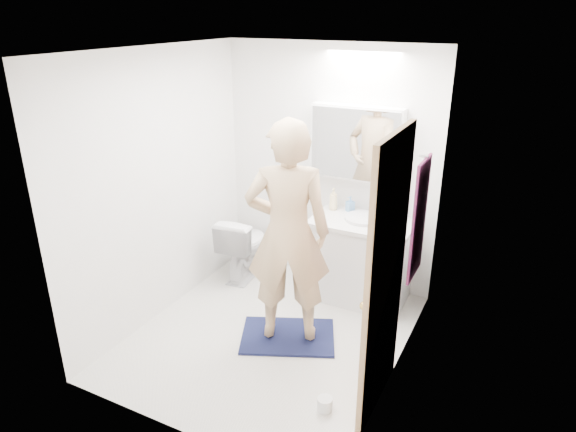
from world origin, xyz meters
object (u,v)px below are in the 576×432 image
Objects in this scene: toilet_paper_roll at (325,404)px; vanity_cabinet at (360,262)px; medicine_cabinet at (356,143)px; person at (288,234)px; soap_bottle_b at (350,204)px; soap_bottle_a at (333,199)px; toilet at (244,246)px; toothbrush_cup at (394,215)px.

vanity_cabinet is at bearing 101.22° from toilet_paper_roll.
medicine_cabinet is 2.36m from toilet_paper_roll.
person reaches higher than soap_bottle_b.
soap_bottle_a is at bearing -162.16° from medicine_cabinet.
vanity_cabinet is 0.48× the size of person.
soap_bottle_a is (-0.36, 0.15, 0.54)m from vanity_cabinet.
toilet_paper_roll is (0.67, -1.74, -0.88)m from soap_bottle_a.
soap_bottle_b is 2.02m from toilet_paper_roll.
person is 12.41× the size of soap_bottle_b.
soap_bottle_a is (-0.04, 1.08, -0.06)m from person.
toilet is 1.61m from toothbrush_cup.
person is (0.93, -0.81, 0.65)m from toilet.
soap_bottle_b reaches higher than vanity_cabinet.
soap_bottle_b is at bearing -124.37° from medicine_cabinet.
toilet is at bearing 136.67° from toilet_paper_roll.
vanity_cabinet is 1.15m from person.
vanity_cabinet is 8.05× the size of toothbrush_cup.
soap_bottle_b reaches higher than toilet_paper_roll.
toilet_paper_roll is (0.63, -0.66, -0.94)m from person.
medicine_cabinet is (-0.17, 0.21, 1.11)m from vanity_cabinet.
toilet is (-1.25, -0.11, -0.04)m from vanity_cabinet.
soap_bottle_b is 1.38× the size of toilet_paper_roll.
person reaches higher than medicine_cabinet.
toilet is at bearing -164.34° from soap_bottle_b.
toilet_paper_roll is (0.31, -1.59, -0.34)m from vanity_cabinet.
soap_bottle_a is 1.98× the size of toothbrush_cup.
toilet is at bearing -174.73° from vanity_cabinet.
person is 1.24m from toothbrush_cup.
person is at bearing -87.67° from soap_bottle_a.
soap_bottle_b is 1.36× the size of toothbrush_cup.
soap_bottle_a is 0.62m from toothbrush_cup.
toothbrush_cup is at bearing 0.93° from soap_bottle_a.
soap_bottle_a is 2.01× the size of toilet_paper_roll.
medicine_cabinet is 0.76m from toothbrush_cup.
medicine_cabinet reaches higher than soap_bottle_b.
toilet_paper_roll is at bearing -74.82° from medicine_cabinet.
toothbrush_cup is at bearing -141.52° from person.
person is (-0.32, -0.93, 0.60)m from vanity_cabinet.
toilet is at bearing -163.15° from medicine_cabinet.
vanity_cabinet is 1.25m from toilet.
medicine_cabinet is 0.60m from soap_bottle_b.
toothbrush_cup is at bearing 91.94° from toilet_paper_roll.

